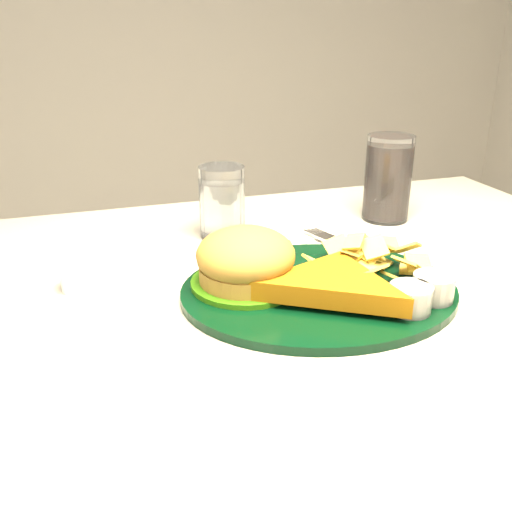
{
  "coord_description": "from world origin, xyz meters",
  "views": [
    {
      "loc": [
        -0.21,
        -0.62,
        1.07
      ],
      "look_at": [
        -0.01,
        -0.01,
        0.8
      ],
      "focal_mm": 40.0,
      "sensor_mm": 36.0,
      "label": 1
    }
  ],
  "objects_px": {
    "table": "(262,508)",
    "water_glass": "(222,202)",
    "dinner_plate": "(320,266)",
    "cola_glass": "(388,178)",
    "fork_napkin": "(350,259)"
  },
  "relations": [
    {
      "from": "table",
      "to": "cola_glass",
      "type": "bearing_deg",
      "value": 34.49
    },
    {
      "from": "cola_glass",
      "to": "water_glass",
      "type": "bearing_deg",
      "value": 179.06
    },
    {
      "from": "dinner_plate",
      "to": "fork_napkin",
      "type": "xyz_separation_m",
      "value": [
        0.08,
        0.08,
        -0.03
      ]
    },
    {
      "from": "table",
      "to": "water_glass",
      "type": "xyz_separation_m",
      "value": [
        -0.0,
        0.2,
        0.43
      ]
    },
    {
      "from": "table",
      "to": "water_glass",
      "type": "distance_m",
      "value": 0.48
    },
    {
      "from": "cola_glass",
      "to": "dinner_plate",
      "type": "bearing_deg",
      "value": -134.07
    },
    {
      "from": "dinner_plate",
      "to": "fork_napkin",
      "type": "height_order",
      "value": "dinner_plate"
    },
    {
      "from": "dinner_plate",
      "to": "fork_napkin",
      "type": "bearing_deg",
      "value": 50.82
    },
    {
      "from": "table",
      "to": "water_glass",
      "type": "relative_size",
      "value": 10.65
    },
    {
      "from": "dinner_plate",
      "to": "cola_glass",
      "type": "distance_m",
      "value": 0.33
    },
    {
      "from": "dinner_plate",
      "to": "water_glass",
      "type": "bearing_deg",
      "value": 111.43
    },
    {
      "from": "table",
      "to": "fork_napkin",
      "type": "xyz_separation_m",
      "value": [
        0.14,
        0.04,
        0.38
      ]
    },
    {
      "from": "water_glass",
      "to": "cola_glass",
      "type": "relative_size",
      "value": 0.78
    },
    {
      "from": "table",
      "to": "dinner_plate",
      "type": "height_order",
      "value": "dinner_plate"
    },
    {
      "from": "table",
      "to": "water_glass",
      "type": "height_order",
      "value": "water_glass"
    }
  ]
}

